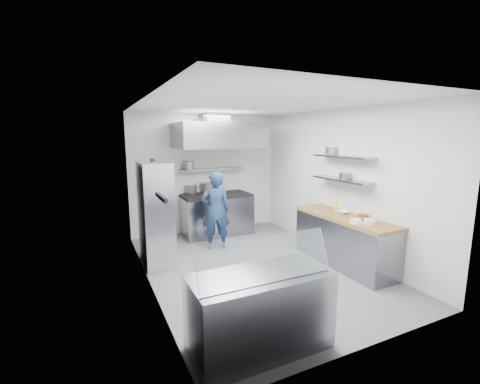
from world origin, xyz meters
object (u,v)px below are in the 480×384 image
gas_range (217,215)px  chef (216,211)px  wire_rack (156,214)px  display_case (260,312)px

gas_range → chef: (-0.38, -0.93, 0.35)m
gas_range → wire_rack: (-1.63, -1.22, 0.48)m
chef → gas_range: bearing=-98.6°
gas_range → chef: bearing=-112.1°
wire_rack → display_case: 2.97m
chef → wire_rack: 1.29m
chef → display_case: bearing=90.7°
wire_rack → gas_range: bearing=36.8°
wire_rack → chef: bearing=13.0°
chef → wire_rack: (-1.25, -0.29, 0.13)m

